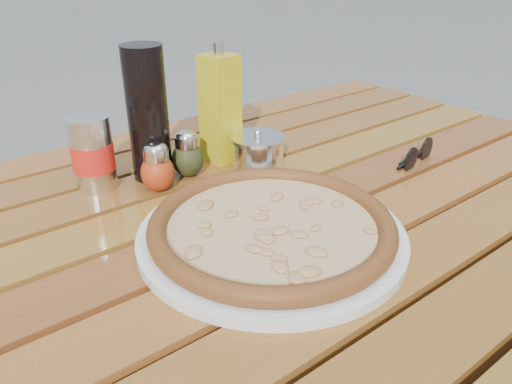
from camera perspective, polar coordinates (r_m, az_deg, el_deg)
table at (r=0.78m, az=0.92°, el=-7.51°), size 1.40×0.90×0.75m
plate at (r=0.67m, az=1.79°, el=-4.95°), size 0.44×0.44×0.01m
pizza at (r=0.67m, az=1.81°, el=-3.80°), size 0.40×0.40×0.03m
pepper_shaker at (r=0.81m, az=-11.21°, el=2.70°), size 0.07×0.07×0.08m
oregano_shaker at (r=0.85m, az=-7.83°, el=4.26°), size 0.07×0.07×0.08m
dark_bottle at (r=0.83m, az=-12.28°, el=8.70°), size 0.07×0.07×0.22m
soda_can at (r=0.83m, az=-18.17°, el=4.15°), size 0.08×0.08×0.12m
olive_oil_cruet at (r=0.89m, az=-4.13°, el=9.51°), size 0.06×0.06×0.21m
parmesan_tin at (r=0.88m, az=0.19°, el=4.65°), size 0.12×0.12×0.07m
sunglasses at (r=0.95m, az=17.95°, el=4.05°), size 0.11×0.04×0.04m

